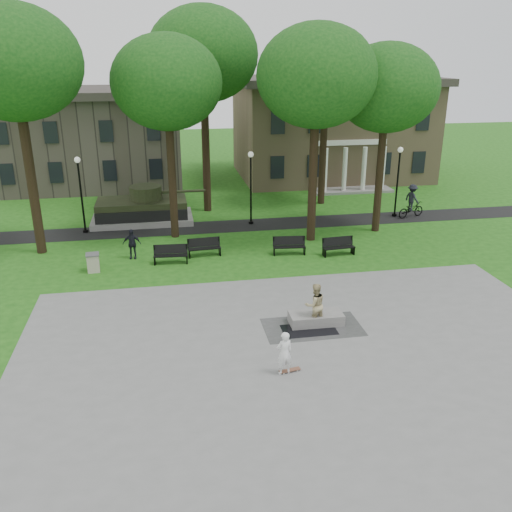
{
  "coord_description": "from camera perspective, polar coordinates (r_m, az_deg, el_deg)",
  "views": [
    {
      "loc": [
        -5.11,
        -21.28,
        10.55
      ],
      "look_at": [
        -0.88,
        2.64,
        1.4
      ],
      "focal_mm": 38.0,
      "sensor_mm": 36.0,
      "label": 1
    }
  ],
  "objects": [
    {
      "name": "tree_4",
      "position": [
        37.41,
        -5.62,
        20.31
      ],
      "size": [
        7.2,
        7.2,
        13.5
      ],
      "color": "black",
      "rests_on": "ground"
    },
    {
      "name": "tree_0",
      "position": [
        31.06,
        -24.11,
        18.01
      ],
      "size": [
        6.8,
        6.8,
        12.97
      ],
      "color": "black",
      "rests_on": "ground"
    },
    {
      "name": "skateboard",
      "position": [
        19.5,
        3.57,
        -11.96
      ],
      "size": [
        0.8,
        0.34,
        0.07
      ],
      "primitive_type": "cube",
      "rotation": [
        0.0,
        0.0,
        0.18
      ],
      "color": "brown",
      "rests_on": "plaza"
    },
    {
      "name": "plaza",
      "position": [
        20.06,
        6.4,
        -11.21
      ],
      "size": [
        22.0,
        16.0,
        0.02
      ],
      "primitive_type": "cube",
      "color": "gray",
      "rests_on": "ground"
    },
    {
      "name": "tree_3",
      "position": [
        33.51,
        13.59,
        16.76
      ],
      "size": [
        6.0,
        6.0,
        11.19
      ],
      "color": "black",
      "rests_on": "ground"
    },
    {
      "name": "concrete_block",
      "position": [
        22.68,
        6.33,
        -6.52
      ],
      "size": [
        2.21,
        1.03,
        0.45
      ],
      "primitive_type": "cube",
      "rotation": [
        0.0,
        0.0,
        -0.01
      ],
      "color": "gray",
      "rests_on": "plaza"
    },
    {
      "name": "tree_5",
      "position": [
        39.53,
        7.46,
        19.2
      ],
      "size": [
        6.4,
        6.4,
        12.44
      ],
      "color": "black",
      "rests_on": "ground"
    },
    {
      "name": "lamp_right",
      "position": [
        37.83,
        14.72,
        8.14
      ],
      "size": [
        0.36,
        0.36,
        4.73
      ],
      "color": "black",
      "rests_on": "ground"
    },
    {
      "name": "park_bench_0",
      "position": [
        29.13,
        -8.98,
        0.24
      ],
      "size": [
        1.83,
        0.65,
        1.0
      ],
      "rotation": [
        0.0,
        0.0,
        -0.07
      ],
      "color": "black",
      "rests_on": "ground"
    },
    {
      "name": "pedestrian_walker",
      "position": [
        30.09,
        -12.94,
        1.26
      ],
      "size": [
        1.01,
        0.49,
        1.66
      ],
      "primitive_type": "imported",
      "rotation": [
        0.0,
        0.0,
        -0.09
      ],
      "color": "black",
      "rests_on": "ground"
    },
    {
      "name": "building_left",
      "position": [
        48.64,
        -17.25,
        11.53
      ],
      "size": [
        15.0,
        10.0,
        7.2
      ],
      "primitive_type": "cube",
      "color": "#4C443D",
      "rests_on": "ground"
    },
    {
      "name": "tank_monument",
      "position": [
        36.61,
        -11.83,
        4.85
      ],
      "size": [
        7.45,
        3.4,
        2.4
      ],
      "color": "gray",
      "rests_on": "ground"
    },
    {
      "name": "skateboarder",
      "position": [
        18.99,
        3.0,
        -10.17
      ],
      "size": [
        0.66,
        0.5,
        1.62
      ],
      "primitive_type": "imported",
      "rotation": [
        0.0,
        0.0,
        3.34
      ],
      "color": "white",
      "rests_on": "plaza"
    },
    {
      "name": "park_bench_3",
      "position": [
        30.3,
        8.66,
        1.07
      ],
      "size": [
        1.83,
        0.67,
        1.0
      ],
      "rotation": [
        0.0,
        0.0,
        0.08
      ],
      "color": "black",
      "rests_on": "ground"
    },
    {
      "name": "puddle",
      "position": [
        22.23,
        5.6,
        -7.74
      ],
      "size": [
        2.2,
        1.2,
        0.0
      ],
      "primitive_type": "cube",
      "color": "black",
      "rests_on": "plaza"
    },
    {
      "name": "tree_1",
      "position": [
        31.82,
        -9.37,
        17.51
      ],
      "size": [
        6.2,
        6.2,
        11.63
      ],
      "color": "black",
      "rests_on": "ground"
    },
    {
      "name": "friend_watching",
      "position": [
        22.22,
        6.22,
        -5.12
      ],
      "size": [
        1.0,
        0.84,
        1.84
      ],
      "primitive_type": "imported",
      "rotation": [
        0.0,
        0.0,
        3.32
      ],
      "color": "tan",
      "rests_on": "plaza"
    },
    {
      "name": "trash_bin",
      "position": [
        28.9,
        -16.77,
        -0.66
      ],
      "size": [
        0.72,
        0.72,
        0.96
      ],
      "rotation": [
        0.0,
        0.0,
        0.09
      ],
      "color": "#BFB79D",
      "rests_on": "ground"
    },
    {
      "name": "lamp_mid",
      "position": [
        34.92,
        -0.55,
        7.8
      ],
      "size": [
        0.36,
        0.36,
        4.73
      ],
      "color": "black",
      "rests_on": "ground"
    },
    {
      "name": "building_right",
      "position": [
        50.02,
        7.83,
        13.33
      ],
      "size": [
        17.0,
        12.0,
        8.6
      ],
      "color": "#9E8460",
      "rests_on": "ground"
    },
    {
      "name": "footpath",
      "position": [
        35.28,
        -1.25,
        3.25
      ],
      "size": [
        44.0,
        2.6,
        0.01
      ],
      "primitive_type": "cube",
      "color": "black",
      "rests_on": "ground"
    },
    {
      "name": "tree_2",
      "position": [
        31.02,
        6.4,
        18.24
      ],
      "size": [
        6.6,
        6.6,
        12.16
      ],
      "color": "black",
      "rests_on": "ground"
    },
    {
      "name": "lamp_left",
      "position": [
        34.81,
        -17.98,
        6.76
      ],
      "size": [
        0.36,
        0.36,
        4.73
      ],
      "color": "black",
      "rests_on": "ground"
    },
    {
      "name": "park_bench_2",
      "position": [
        30.11,
        3.49,
        1.15
      ],
      "size": [
        1.83,
        0.69,
        1.0
      ],
      "rotation": [
        0.0,
        0.0,
        -0.09
      ],
      "color": "black",
      "rests_on": "ground"
    },
    {
      "name": "ground",
      "position": [
        24.29,
        3.13,
        -5.13
      ],
      "size": [
        120.0,
        120.0,
        0.0
      ],
      "primitive_type": "plane",
      "color": "#1B5113",
      "rests_on": "ground"
    },
    {
      "name": "park_bench_1",
      "position": [
        29.95,
        -5.47,
        0.98
      ],
      "size": [
        1.83,
        0.66,
        1.0
      ],
      "rotation": [
        0.0,
        0.0,
        0.08
      ],
      "color": "black",
      "rests_on": "ground"
    },
    {
      "name": "cyclist",
      "position": [
        38.3,
        16.05,
        5.28
      ],
      "size": [
        2.21,
        1.34,
        2.28
      ],
      "rotation": [
        0.0,
        0.0,
        1.88
      ],
      "color": "black",
      "rests_on": "ground"
    }
  ]
}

